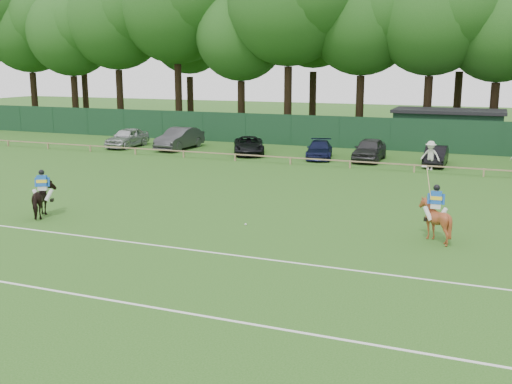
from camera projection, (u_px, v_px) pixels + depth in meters
The scene contains 18 objects.
ground at pixel (214, 244), 22.20m from camera, with size 160.00×160.00×0.00m, color #1E4C14.
horse_dark at pixel (44, 200), 25.95m from camera, with size 0.81×1.77×1.49m, color black.
horse_chestnut at pixel (435, 220), 22.42m from camera, with size 1.28×1.44×1.58m, color brown.
sedan_silver at pixel (127, 138), 47.65m from camera, with size 1.81×4.50×1.53m, color #B4B5B9.
sedan_grey at pixel (179, 138), 46.58m from camera, with size 1.75×5.01×1.65m, color #313234.
suv_black at pixel (249, 146), 43.93m from camera, with size 2.14×4.64×1.29m, color black.
sedan_navy at pixel (319, 150), 42.05m from camera, with size 1.72×4.22×1.23m, color #101434.
hatch_grey at pixel (369, 150), 41.01m from camera, with size 1.81×4.50×1.53m, color #2D2D2F.
estate_black at pixel (436, 156), 39.12m from camera, with size 1.34×3.85×1.27m, color black.
spectator_left at pixel (430, 155), 37.42m from camera, with size 1.18×0.68×1.82m, color beige.
rider_dark at pixel (42, 184), 25.79m from camera, with size 0.88×0.61×1.41m.
rider_chestnut at pixel (436, 201), 22.26m from camera, with size 0.94×0.56×2.05m.
polo_ball at pixel (246, 224), 24.68m from camera, with size 0.09×0.09×0.09m, color silver.
pitch_lines at pixel (166, 273), 19.02m from camera, with size 60.00×5.10×0.01m.
pitch_rail at pixel (335, 160), 38.46m from camera, with size 62.10×0.10×0.50m.
perimeter_fence at pixel (364, 133), 46.46m from camera, with size 92.08×0.08×2.50m.
utility_shed at pixel (448, 129), 46.96m from camera, with size 8.40×4.40×3.04m.
tree_row at pixel (404, 139), 53.27m from camera, with size 96.00×12.00×21.00m, color #26561C, non-canonical shape.
Camera 1 is at (9.33, -19.21, 6.54)m, focal length 42.00 mm.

